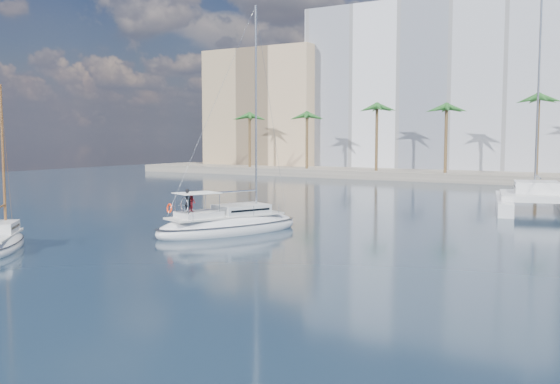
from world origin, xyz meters
The scene contains 10 objects.
ground centered at (0.00, 0.00, 0.00)m, with size 160.00×160.00×0.00m, color black.
quay centered at (0.00, 61.00, 0.60)m, with size 120.00×14.00×1.20m, color gray.
building_modern centered at (-12.00, 73.00, 14.00)m, with size 42.00×16.00×28.00m, color white.
building_tan_left centered at (-42.00, 69.00, 11.00)m, with size 22.00×14.00×22.00m, color tan.
palm_left centered at (-34.00, 57.00, 10.28)m, with size 3.60×3.60×12.30m.
palm_centre centered at (0.00, 57.00, 10.28)m, with size 3.60×3.60×12.30m.
main_sloop centered at (-4.53, 2.64, 0.50)m, with size 7.20×11.09×15.75m.
small_sloop centered at (-11.81, -9.08, 0.39)m, with size 6.15×6.58×9.87m.
catamaran centered at (10.93, 26.06, 1.17)m, with size 9.05×13.87×18.53m.
seagull centered at (-2.66, 5.21, 0.41)m, with size 1.17×0.50×0.22m.
Camera 1 is at (19.35, -30.57, 6.36)m, focal length 40.00 mm.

